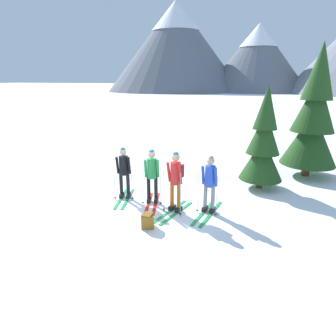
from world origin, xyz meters
TOP-DOWN VIEW (x-y plane):
  - ground_plane at (0.00, 0.00)m, footprint 400.00×400.00m
  - skier_in_black at (-1.18, 0.22)m, footprint 0.63×1.62m
  - skier_in_green at (-0.22, 0.12)m, footprint 0.69×1.66m
  - skier_in_red at (0.61, -0.24)m, footprint 0.75×1.71m
  - skier_in_blue at (1.52, -0.03)m, footprint 0.62×1.81m
  - pine_tree_near at (4.58, 4.32)m, footprint 2.02×2.02m
  - pine_tree_mid at (2.87, 2.40)m, footprint 1.43×1.43m
  - backpack_on_snow_front at (0.20, -1.36)m, footprint 0.38×0.33m
  - mountain_ridge_distant at (4.01, 78.14)m, footprint 91.21×42.03m

SIDE VIEW (x-z plane):
  - ground_plane at x=0.00m, z-range 0.00..0.00m
  - backpack_on_snow_front at x=0.20m, z-range 0.00..0.38m
  - skier_in_blue at x=1.52m, z-range 0.06..1.72m
  - skier_in_green at x=-0.22m, z-range 0.07..1.74m
  - skier_in_black at x=-1.18m, z-range 0.10..1.74m
  - skier_in_red at x=0.61m, z-range 0.11..1.86m
  - pine_tree_mid at x=2.87m, z-range -0.15..3.31m
  - pine_tree_near at x=4.58m, z-range -0.21..4.66m
  - mountain_ridge_distant at x=4.01m, z-range -0.28..24.27m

